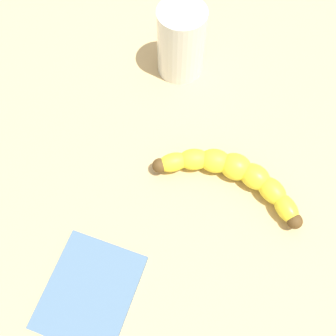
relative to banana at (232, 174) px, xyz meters
The scene contains 4 objects.
wooden_tabletop 7.69cm from the banana, 87.85° to the right, with size 120.00×120.00×3.00cm, color tan.
banana is the anchor object (origin of this frame).
smoothie_glass 22.94cm from the banana, 83.62° to the right, with size 7.69×7.69×12.07cm.
folded_napkin 25.40cm from the banana, 27.18° to the left, with size 11.22×13.41×0.60cm, color slate.
Camera 1 is at (13.84, 27.52, 54.46)cm, focal length 40.34 mm.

